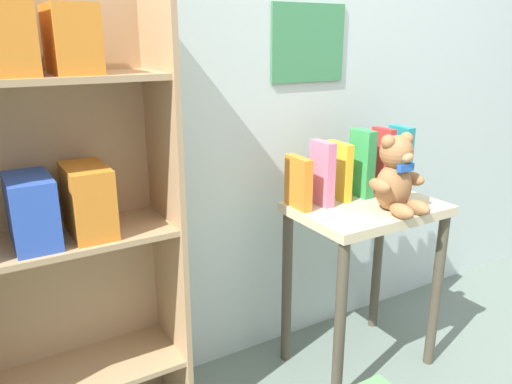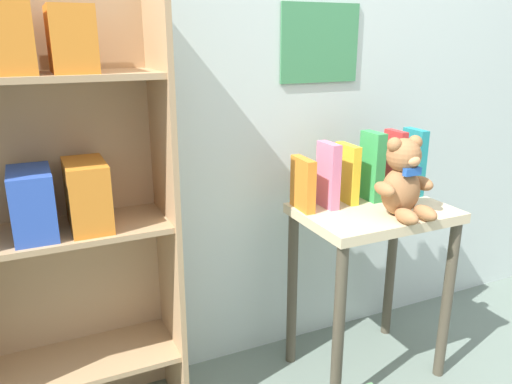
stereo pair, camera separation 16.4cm
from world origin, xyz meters
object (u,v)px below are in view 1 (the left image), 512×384
display_table (365,238)px  book_standing_yellow (339,171)px  teddy_bear (396,176)px  book_standing_orange (298,183)px  book_standing_pink (322,173)px  book_standing_teal (399,158)px  bookshelf_side (58,203)px  book_standing_green (362,163)px  book_standing_red (382,161)px

display_table → book_standing_yellow: (-0.05, 0.11, 0.25)m
teddy_bear → book_standing_orange: teddy_bear is taller
book_standing_pink → book_standing_teal: size_ratio=0.92×
book_standing_pink → book_standing_yellow: bearing=13.9°
book_standing_pink → bookshelf_side: bearing=175.2°
teddy_bear → book_standing_yellow: bearing=111.8°
book_standing_orange → book_standing_teal: size_ratio=0.73×
book_standing_green → display_table: bearing=-117.4°
bookshelf_side → book_standing_orange: (0.80, -0.07, -0.04)m
teddy_bear → book_standing_orange: (-0.28, 0.20, -0.03)m
book_standing_orange → book_standing_yellow: book_standing_yellow is taller
teddy_bear → book_standing_pink: (-0.18, 0.19, -0.01)m
display_table → book_standing_pink: (-0.15, 0.09, 0.26)m
bookshelf_side → display_table: 1.10m
book_standing_orange → display_table: bearing=-20.1°
book_standing_yellow → book_standing_red: size_ratio=0.84×
teddy_bear → book_standing_orange: size_ratio=1.47×
book_standing_green → book_standing_teal: book_standing_green is taller
bookshelf_side → book_standing_orange: 0.81m
display_table → book_standing_teal: (0.24, 0.09, 0.27)m
book_standing_orange → book_standing_red: (0.39, -0.02, 0.04)m
display_table → book_standing_orange: (-0.24, 0.10, 0.23)m
book_standing_pink → book_standing_yellow: 0.10m
book_standing_pink → book_standing_green: book_standing_green is taller
teddy_bear → book_standing_yellow: (-0.08, 0.21, -0.02)m
bookshelf_side → book_standing_teal: 1.29m
book_standing_yellow → display_table: bearing=-64.3°
book_standing_yellow → book_standing_green: size_ratio=0.84×
teddy_bear → book_standing_red: teddy_bear is taller
book_standing_pink → display_table: bearing=-31.1°
teddy_bear → book_standing_pink: size_ratio=1.17×
bookshelf_side → book_standing_green: bookshelf_side is taller
book_standing_green → book_standing_orange: bearing=178.3°
display_table → book_standing_red: bearing=30.3°
bookshelf_side → display_table: size_ratio=2.11×
book_standing_yellow → book_standing_green: (0.10, -0.02, 0.02)m
book_standing_red → teddy_bear: bearing=-121.8°
bookshelf_side → book_standing_teal: bookshelf_side is taller
bookshelf_side → teddy_bear: bearing=-13.9°
teddy_bear → book_standing_red: bearing=59.0°
book_standing_red → book_standing_teal: (0.10, 0.00, -0.00)m
book_standing_red → book_standing_pink: bearing=178.4°
book_standing_orange → book_standing_red: 0.39m
display_table → teddy_bear: (0.04, -0.10, 0.26)m
display_table → book_standing_green: (0.05, 0.09, 0.27)m
book_standing_red → display_table: bearing=-150.6°
book_standing_orange → book_standing_red: book_standing_red is taller
teddy_bear → book_standing_teal: bearing=41.7°
book_standing_teal → book_standing_yellow: bearing=176.5°
bookshelf_side → book_standing_pink: 0.91m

